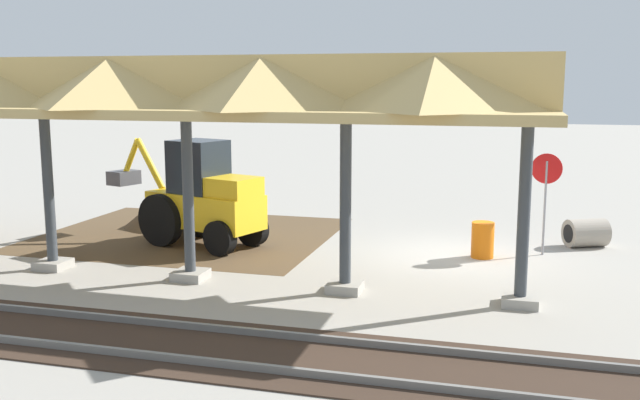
% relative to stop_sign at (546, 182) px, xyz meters
% --- Properties ---
extents(ground_plane, '(120.00, 120.00, 0.00)m').
position_rel_stop_sign_xyz_m(ground_plane, '(2.16, 0.79, -1.87)').
color(ground_plane, '#9E998E').
extents(dirt_work_zone, '(8.10, 7.00, 0.01)m').
position_rel_stop_sign_xyz_m(dirt_work_zone, '(9.76, 0.20, -1.87)').
color(dirt_work_zone, brown).
rests_on(dirt_work_zone, ground).
extents(platform_canopy, '(18.88, 3.20, 4.90)m').
position_rel_stop_sign_xyz_m(platform_canopy, '(9.41, 4.47, 2.30)').
color(platform_canopy, '#9E998E').
rests_on(platform_canopy, ground).
extents(rail_tracks, '(60.00, 2.58, 0.15)m').
position_rel_stop_sign_xyz_m(rail_tracks, '(2.16, 8.22, -1.84)').
color(rail_tracks, slate).
rests_on(rail_tracks, ground).
extents(stop_sign, '(0.75, 0.15, 2.59)m').
position_rel_stop_sign_xyz_m(stop_sign, '(0.00, 0.00, 0.00)').
color(stop_sign, gray).
rests_on(stop_sign, ground).
extents(backhoe, '(5.14, 2.73, 2.82)m').
position_rel_stop_sign_xyz_m(backhoe, '(8.84, 1.24, -0.60)').
color(backhoe, yellow).
rests_on(backhoe, ground).
extents(dirt_mound, '(5.77, 5.77, 2.36)m').
position_rel_stop_sign_xyz_m(dirt_mound, '(10.81, -0.88, -1.87)').
color(dirt_mound, brown).
rests_on(dirt_mound, ground).
extents(concrete_pipe, '(1.26, 1.13, 0.75)m').
position_rel_stop_sign_xyz_m(concrete_pipe, '(-1.13, -1.24, -1.50)').
color(concrete_pipe, '#9E9384').
rests_on(concrete_pipe, ground).
extents(traffic_barrel, '(0.56, 0.56, 0.90)m').
position_rel_stop_sign_xyz_m(traffic_barrel, '(1.47, 0.71, -1.42)').
color(traffic_barrel, orange).
rests_on(traffic_barrel, ground).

